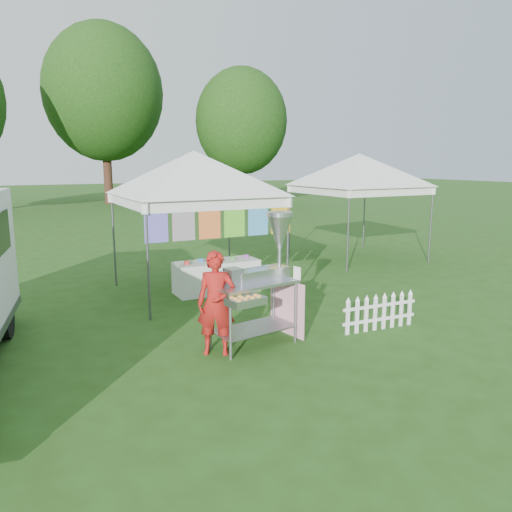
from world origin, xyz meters
TOP-DOWN VIEW (x-y plane):
  - ground at (0.00, 0.00)m, footprint 120.00×120.00m
  - canopy_main at (0.00, 3.49)m, footprint 4.24×4.24m
  - canopy_right at (5.50, 5.00)m, footprint 4.24×4.24m
  - tree_mid at (3.00, 28.00)m, footprint 7.60×7.60m
  - tree_right at (10.00, 22.00)m, footprint 5.60×5.60m
  - donut_cart at (-0.14, 0.14)m, footprint 1.46×1.19m
  - vendor at (-0.98, 0.07)m, footprint 0.66×0.59m
  - picket_fence at (1.85, -0.21)m, footprint 1.44×0.12m
  - display_table at (0.40, 3.33)m, footprint 1.80×0.70m

SIDE VIEW (x-z plane):
  - ground at x=0.00m, z-range 0.00..0.00m
  - picket_fence at x=1.85m, z-range 0.01..0.57m
  - display_table at x=0.40m, z-range 0.00..0.68m
  - vendor at x=-0.98m, z-range 0.00..1.53m
  - donut_cart at x=-0.14m, z-range 0.18..2.19m
  - canopy_main at x=0.00m, z-range 1.26..4.71m
  - canopy_right at x=5.50m, z-range 1.27..4.72m
  - tree_right at x=10.00m, z-range 0.97..9.39m
  - tree_mid at x=3.00m, z-range 1.38..12.90m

